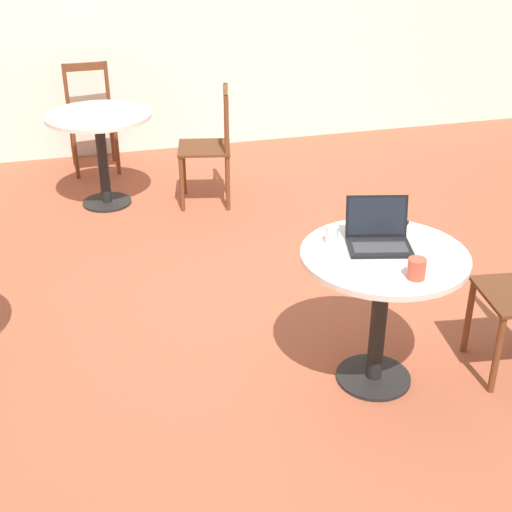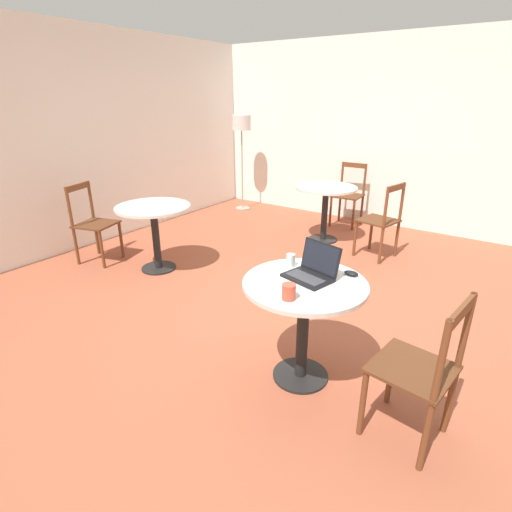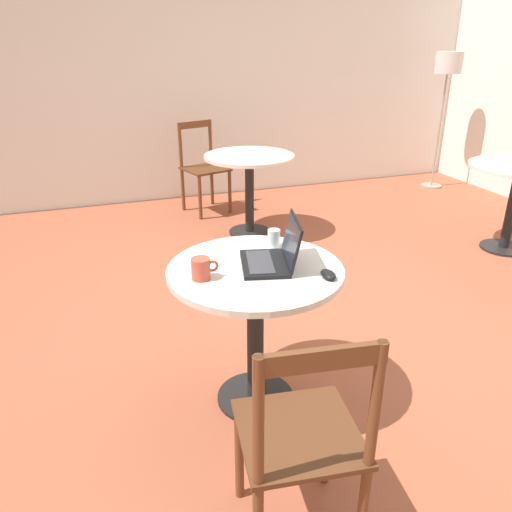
% 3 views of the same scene
% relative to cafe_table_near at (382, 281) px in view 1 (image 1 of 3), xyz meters
% --- Properties ---
extents(ground_plane, '(16.00, 16.00, 0.00)m').
position_rel_cafe_table_near_xyz_m(ground_plane, '(0.79, 0.48, -0.60)').
color(ground_plane, '#9E5138').
extents(wall_side, '(0.06, 9.40, 2.70)m').
position_rel_cafe_table_near_xyz_m(wall_side, '(4.02, 0.48, 0.75)').
color(wall_side, white).
rests_on(wall_side, ground_plane).
extents(cafe_table_near, '(0.82, 0.82, 0.76)m').
position_rel_cafe_table_near_xyz_m(cafe_table_near, '(0.00, 0.00, 0.00)').
color(cafe_table_near, black).
rests_on(cafe_table_near, ground_plane).
extents(cafe_table_mid, '(0.82, 0.82, 0.76)m').
position_rel_cafe_table_near_xyz_m(cafe_table_mid, '(2.76, 1.17, 0.00)').
color(cafe_table_mid, black).
rests_on(cafe_table_mid, ground_plane).
extents(chair_mid_right, '(0.43, 0.43, 0.93)m').
position_rel_cafe_table_near_xyz_m(chair_mid_right, '(3.63, 1.19, -0.13)').
color(chair_mid_right, brown).
rests_on(chair_mid_right, ground_plane).
extents(chair_mid_front, '(0.49, 0.49, 0.93)m').
position_rel_cafe_table_near_xyz_m(chair_mid_front, '(2.57, 0.33, -0.13)').
color(chair_mid_front, brown).
rests_on(chair_mid_front, ground_plane).
extents(laptop, '(0.32, 0.36, 0.22)m').
position_rel_cafe_table_near_xyz_m(laptop, '(0.09, -0.00, 0.21)').
color(laptop, black).
rests_on(laptop, cafe_table_near).
extents(mouse, '(0.06, 0.10, 0.03)m').
position_rel_cafe_table_near_xyz_m(mouse, '(0.27, -0.21, 0.17)').
color(mouse, black).
rests_on(mouse, cafe_table_near).
extents(mug, '(0.12, 0.08, 0.10)m').
position_rel_cafe_table_near_xyz_m(mug, '(-0.26, -0.03, 0.21)').
color(mug, '#C64C38').
rests_on(mug, cafe_table_near).
extents(drinking_glass, '(0.06, 0.06, 0.09)m').
position_rel_cafe_table_near_xyz_m(drinking_glass, '(0.17, 0.21, 0.20)').
color(drinking_glass, silver).
rests_on(drinking_glass, cafe_table_near).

